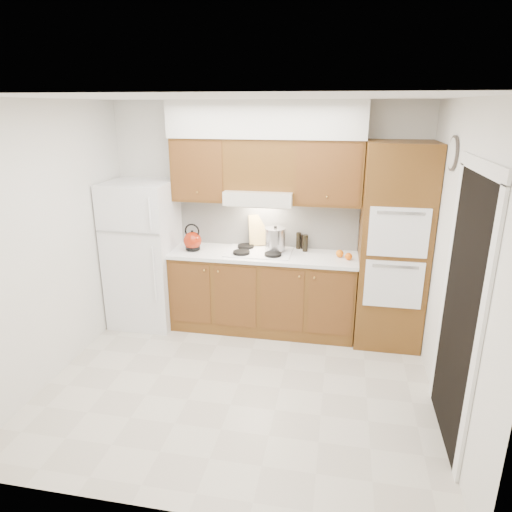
{
  "coord_description": "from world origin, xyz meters",
  "views": [
    {
      "loc": [
        0.86,
        -3.67,
        2.54
      ],
      "look_at": [
        0.08,
        0.45,
        1.15
      ],
      "focal_mm": 32.0,
      "sensor_mm": 36.0,
      "label": 1
    }
  ],
  "objects_px": {
    "fridge": "(144,254)",
    "oven_cabinet": "(393,247)",
    "kettle": "(192,241)",
    "stock_pot": "(275,239)"
  },
  "relations": [
    {
      "from": "stock_pot",
      "to": "kettle",
      "type": "bearing_deg",
      "value": -172.95
    },
    {
      "from": "oven_cabinet",
      "to": "kettle",
      "type": "relative_size",
      "value": 10.5
    },
    {
      "from": "kettle",
      "to": "stock_pot",
      "type": "distance_m",
      "value": 0.96
    },
    {
      "from": "fridge",
      "to": "oven_cabinet",
      "type": "distance_m",
      "value": 2.86
    },
    {
      "from": "fridge",
      "to": "kettle",
      "type": "height_order",
      "value": "fridge"
    },
    {
      "from": "oven_cabinet",
      "to": "kettle",
      "type": "height_order",
      "value": "oven_cabinet"
    },
    {
      "from": "fridge",
      "to": "oven_cabinet",
      "type": "height_order",
      "value": "oven_cabinet"
    },
    {
      "from": "oven_cabinet",
      "to": "stock_pot",
      "type": "height_order",
      "value": "oven_cabinet"
    },
    {
      "from": "fridge",
      "to": "stock_pot",
      "type": "distance_m",
      "value": 1.58
    },
    {
      "from": "kettle",
      "to": "stock_pot",
      "type": "height_order",
      "value": "stock_pot"
    }
  ]
}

